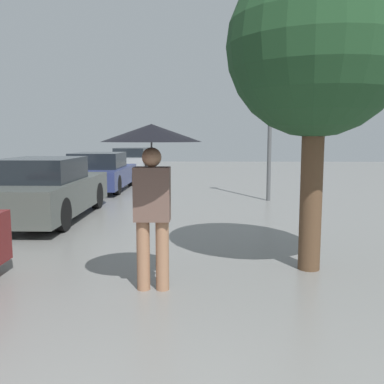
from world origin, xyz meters
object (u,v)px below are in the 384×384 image
at_px(parked_car_second, 46,190).
at_px(tree, 316,49).
at_px(pedestrian, 152,157).
at_px(parked_car_third, 100,173).
at_px(street_lamp, 271,84).
at_px(parked_car_farthest, 132,161).

distance_m(parked_car_second, tree, 6.27).
height_order(parked_car_second, tree, tree).
distance_m(pedestrian, parked_car_third, 9.76).
distance_m(tree, street_lamp, 6.20).
height_order(parked_car_second, parked_car_third, parked_car_second).
bearing_deg(parked_car_farthest, parked_car_third, -90.62).
height_order(pedestrian, street_lamp, street_lamp).
xyz_separation_m(parked_car_second, tree, (4.74, -3.46, 2.21)).
bearing_deg(tree, pedestrian, -157.57).
bearing_deg(parked_car_second, tree, -36.09).
distance_m(parked_car_second, parked_car_farthest, 11.28).
distance_m(parked_car_second, parked_car_third, 5.02).
bearing_deg(parked_car_third, street_lamp, -23.86).
bearing_deg(parked_car_third, pedestrian, -73.09).
relative_size(pedestrian, street_lamp, 0.38).
xyz_separation_m(pedestrian, parked_car_farthest, (-2.76, 15.55, -0.91)).
bearing_deg(street_lamp, tree, -93.82).
xyz_separation_m(parked_car_third, tree, (4.79, -8.48, 2.24)).
xyz_separation_m(parked_car_second, street_lamp, (5.15, 2.72, 2.53)).
bearing_deg(tree, parked_car_third, 119.48).
distance_m(pedestrian, street_lamp, 7.56).
relative_size(parked_car_second, tree, 1.06).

